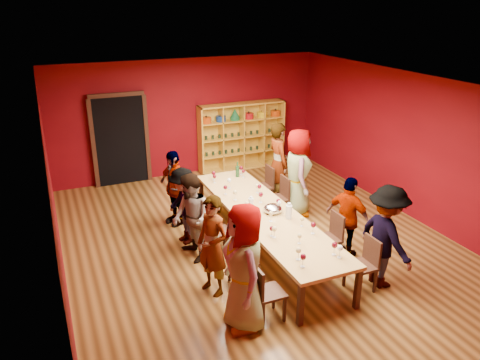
{
  "coord_description": "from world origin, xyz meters",
  "views": [
    {
      "loc": [
        -3.45,
        -6.89,
        4.4
      ],
      "look_at": [
        -0.18,
        0.72,
        1.15
      ],
      "focal_mm": 35.0,
      "sensor_mm": 36.0,
      "label": 1
    }
  ],
  "objects_px": {
    "chair_person_left_1": "(238,258)",
    "chair_person_right_0": "(365,261)",
    "person_left_3": "(184,206)",
    "person_left_4": "(174,188)",
    "person_right_3": "(298,173)",
    "person_left_2": "(191,218)",
    "person_right_4": "(278,163)",
    "chair_person_left_3": "(203,215)",
    "person_left_0": "(244,268)",
    "chair_person_right_1": "(331,235)",
    "chair_person_left_4": "(189,199)",
    "chair_person_right_3": "(280,195)",
    "person_right_0": "(386,237)",
    "chair_person_right_4": "(265,184)",
    "chair_person_left_2": "(214,229)",
    "shelving_unit": "(241,133)",
    "wine_bottle": "(237,171)",
    "chair_person_left_0": "(264,290)",
    "person_right_1": "(348,218)",
    "person_left_1": "(212,246)",
    "spittoon_bowl": "(273,209)",
    "tasting_table": "(265,215)"
  },
  "relations": [
    {
      "from": "chair_person_right_4",
      "to": "wine_bottle",
      "type": "xyz_separation_m",
      "value": [
        -0.66,
        0.03,
        0.38
      ]
    },
    {
      "from": "person_left_0",
      "to": "person_left_4",
      "type": "relative_size",
      "value": 1.19
    },
    {
      "from": "chair_person_left_4",
      "to": "chair_person_right_3",
      "type": "height_order",
      "value": "same"
    },
    {
      "from": "person_right_3",
      "to": "spittoon_bowl",
      "type": "height_order",
      "value": "person_right_3"
    },
    {
      "from": "person_left_1",
      "to": "chair_person_left_4",
      "type": "xyz_separation_m",
      "value": [
        0.43,
        2.6,
        -0.32
      ]
    },
    {
      "from": "chair_person_left_0",
      "to": "wine_bottle",
      "type": "xyz_separation_m",
      "value": [
        1.16,
        3.71,
        0.38
      ]
    },
    {
      "from": "chair_person_left_3",
      "to": "chair_person_right_0",
      "type": "distance_m",
      "value": 3.19
    },
    {
      "from": "person_left_0",
      "to": "chair_person_right_1",
      "type": "xyz_separation_m",
      "value": [
        2.13,
        1.03,
        -0.45
      ]
    },
    {
      "from": "person_left_2",
      "to": "person_right_4",
      "type": "height_order",
      "value": "person_right_4"
    },
    {
      "from": "person_right_1",
      "to": "person_right_3",
      "type": "relative_size",
      "value": 0.8
    },
    {
      "from": "person_left_0",
      "to": "chair_person_right_4",
      "type": "bearing_deg",
      "value": 154.95
    },
    {
      "from": "person_right_0",
      "to": "person_left_2",
      "type": "bearing_deg",
      "value": 52.17
    },
    {
      "from": "person_left_1",
      "to": "chair_person_left_1",
      "type": "bearing_deg",
      "value": 66.87
    },
    {
      "from": "person_right_3",
      "to": "chair_person_right_4",
      "type": "relative_size",
      "value": 2.12
    },
    {
      "from": "shelving_unit",
      "to": "chair_person_left_4",
      "type": "distance_m",
      "value": 3.52
    },
    {
      "from": "person_left_3",
      "to": "chair_person_right_3",
      "type": "xyz_separation_m",
      "value": [
        2.18,
        0.27,
        -0.25
      ]
    },
    {
      "from": "chair_person_right_3",
      "to": "spittoon_bowl",
      "type": "distance_m",
      "value": 1.46
    },
    {
      "from": "chair_person_left_1",
      "to": "chair_person_right_0",
      "type": "distance_m",
      "value": 2.02
    },
    {
      "from": "chair_person_left_0",
      "to": "chair_person_left_1",
      "type": "height_order",
      "value": "same"
    },
    {
      "from": "chair_person_left_1",
      "to": "person_right_4",
      "type": "distance_m",
      "value": 3.5
    },
    {
      "from": "person_left_4",
      "to": "person_left_2",
      "type": "bearing_deg",
      "value": -23.54
    },
    {
      "from": "person_left_0",
      "to": "chair_person_left_3",
      "type": "bearing_deg",
      "value": 178.46
    },
    {
      "from": "chair_person_left_0",
      "to": "chair_person_right_4",
      "type": "relative_size",
      "value": 1.0
    },
    {
      "from": "chair_person_right_4",
      "to": "person_right_4",
      "type": "height_order",
      "value": "person_right_4"
    },
    {
      "from": "person_left_3",
      "to": "chair_person_right_4",
      "type": "height_order",
      "value": "person_left_3"
    },
    {
      "from": "person_left_0",
      "to": "chair_person_left_1",
      "type": "distance_m",
      "value": 1.09
    },
    {
      "from": "person_left_3",
      "to": "chair_person_left_3",
      "type": "bearing_deg",
      "value": 78.33
    },
    {
      "from": "person_left_4",
      "to": "person_right_1",
      "type": "bearing_deg",
      "value": 25.33
    },
    {
      "from": "tasting_table",
      "to": "chair_person_right_3",
      "type": "relative_size",
      "value": 5.06
    },
    {
      "from": "shelving_unit",
      "to": "person_right_4",
      "type": "relative_size",
      "value": 1.28
    },
    {
      "from": "person_right_1",
      "to": "chair_person_right_4",
      "type": "relative_size",
      "value": 1.71
    },
    {
      "from": "chair_person_left_2",
      "to": "chair_person_right_3",
      "type": "xyz_separation_m",
      "value": [
        1.82,
        0.92,
        0.0
      ]
    },
    {
      "from": "shelving_unit",
      "to": "wine_bottle",
      "type": "bearing_deg",
      "value": -115.1
    },
    {
      "from": "person_left_3",
      "to": "person_left_4",
      "type": "bearing_deg",
      "value": 164.57
    },
    {
      "from": "chair_person_right_3",
      "to": "person_right_4",
      "type": "height_order",
      "value": "person_right_4"
    },
    {
      "from": "chair_person_left_0",
      "to": "person_right_0",
      "type": "relative_size",
      "value": 0.52
    },
    {
      "from": "person_left_4",
      "to": "chair_person_right_4",
      "type": "height_order",
      "value": "person_left_4"
    },
    {
      "from": "chair_person_left_4",
      "to": "chair_person_right_1",
      "type": "distance_m",
      "value": 3.1
    },
    {
      "from": "person_left_3",
      "to": "person_right_1",
      "type": "height_order",
      "value": "person_right_1"
    },
    {
      "from": "chair_person_left_0",
      "to": "spittoon_bowl",
      "type": "height_order",
      "value": "spittoon_bowl"
    },
    {
      "from": "chair_person_right_1",
      "to": "chair_person_right_0",
      "type": "bearing_deg",
      "value": -90.0
    },
    {
      "from": "chair_person_right_0",
      "to": "chair_person_right_4",
      "type": "relative_size",
      "value": 1.0
    },
    {
      "from": "chair_person_right_0",
      "to": "person_right_0",
      "type": "distance_m",
      "value": 0.51
    },
    {
      "from": "person_left_4",
      "to": "person_right_0",
      "type": "distance_m",
      "value": 4.27
    },
    {
      "from": "chair_person_left_2",
      "to": "chair_person_right_4",
      "type": "bearing_deg",
      "value": 41.95
    },
    {
      "from": "person_right_0",
      "to": "chair_person_left_3",
      "type": "bearing_deg",
      "value": 39.03
    },
    {
      "from": "chair_person_left_4",
      "to": "wine_bottle",
      "type": "relative_size",
      "value": 2.67
    },
    {
      "from": "chair_person_left_1",
      "to": "person_right_3",
      "type": "height_order",
      "value": "person_right_3"
    },
    {
      "from": "person_left_2",
      "to": "person_right_4",
      "type": "relative_size",
      "value": 0.86
    },
    {
      "from": "chair_person_left_1",
      "to": "chair_person_left_2",
      "type": "xyz_separation_m",
      "value": [
        0.0,
        1.1,
        0.0
      ]
    }
  ]
}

